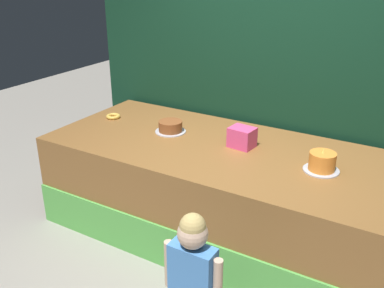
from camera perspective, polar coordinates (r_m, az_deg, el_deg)
ground_plane at (r=3.62m, az=0.56°, el=-17.26°), size 12.00×12.00×0.00m
stage_platform at (r=3.86m, az=5.62°, el=-6.75°), size 3.38×1.37×0.86m
curtain_backdrop at (r=4.15m, az=11.01°, el=12.29°), size 3.99×0.08×3.19m
child_figure at (r=2.67m, az=0.08°, el=-15.91°), size 0.40×0.18×1.03m
pink_box at (r=3.72m, az=6.61°, el=0.88°), size 0.22×0.19×0.17m
donut at (r=4.48m, az=-10.35°, el=3.61°), size 0.14×0.14×0.03m
cake_left at (r=4.04m, az=-2.86°, el=2.27°), size 0.29×0.29×0.11m
cake_center at (r=3.43m, az=16.78°, el=-2.32°), size 0.27×0.27×0.19m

